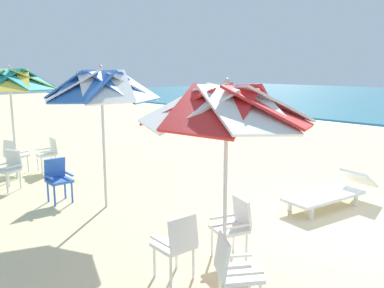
# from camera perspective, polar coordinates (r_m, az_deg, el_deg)

# --- Properties ---
(ground_plane) EXTENTS (80.00, 80.00, 0.00)m
(ground_plane) POSITION_cam_1_polar(r_m,az_deg,el_deg) (7.53, 23.64, -10.79)
(ground_plane) COLOR beige
(beach_umbrella_0) EXTENTS (2.11, 2.11, 2.52)m
(beach_umbrella_0) POSITION_cam_1_polar(r_m,az_deg,el_deg) (4.78, 4.88, 5.12)
(beach_umbrella_0) COLOR silver
(beach_umbrella_0) RESTS_ON ground
(plastic_chair_0) EXTENTS (0.56, 0.58, 0.87)m
(plastic_chair_0) POSITION_cam_1_polar(r_m,az_deg,el_deg) (5.78, 5.86, -11.15)
(plastic_chair_0) COLOR white
(plastic_chair_0) RESTS_ON ground
(plastic_chair_1) EXTENTS (0.50, 0.47, 0.87)m
(plastic_chair_1) POSITION_cam_1_polar(r_m,az_deg,el_deg) (5.19, -2.14, -13.70)
(plastic_chair_1) COLOR white
(plastic_chair_1) RESTS_ON ground
(plastic_chair_2) EXTENTS (0.62, 0.63, 0.87)m
(plastic_chair_2) POSITION_cam_1_polar(r_m,az_deg,el_deg) (4.60, 5.87, -17.12)
(plastic_chair_2) COLOR white
(plastic_chair_2) RESTS_ON ground
(beach_umbrella_1) EXTENTS (2.16, 2.16, 2.69)m
(beach_umbrella_1) POSITION_cam_1_polar(r_m,az_deg,el_deg) (7.66, -12.62, 7.81)
(beach_umbrella_1) COLOR silver
(beach_umbrella_1) RESTS_ON ground
(plastic_chair_3) EXTENTS (0.50, 0.47, 0.87)m
(plastic_chair_3) POSITION_cam_1_polar(r_m,az_deg,el_deg) (8.51, -18.34, -4.47)
(plastic_chair_3) COLOR blue
(plastic_chair_3) RESTS_ON ground
(beach_umbrella_2) EXTENTS (2.26, 2.26, 2.71)m
(beach_umbrella_2) POSITION_cam_1_polar(r_m,az_deg,el_deg) (10.39, -24.28, 8.12)
(beach_umbrella_2) COLOR silver
(beach_umbrella_2) RESTS_ON ground
(plastic_chair_4) EXTENTS (0.54, 0.57, 0.87)m
(plastic_chair_4) POSITION_cam_1_polar(r_m,az_deg,el_deg) (11.18, -23.71, -1.30)
(plastic_chair_4) COLOR white
(plastic_chair_4) RESTS_ON ground
(plastic_chair_5) EXTENTS (0.57, 0.59, 0.87)m
(plastic_chair_5) POSITION_cam_1_polar(r_m,az_deg,el_deg) (9.76, -24.28, -2.98)
(plastic_chair_5) COLOR white
(plastic_chair_5) RESTS_ON ground
(plastic_chair_6) EXTENTS (0.49, 0.52, 0.87)m
(plastic_chair_6) POSITION_cam_1_polar(r_m,az_deg,el_deg) (11.12, -19.50, -1.06)
(plastic_chair_6) COLOR white
(plastic_chair_6) RESTS_ON ground
(sun_lounger_1) EXTENTS (0.99, 2.22, 0.62)m
(sun_lounger_1) POSITION_cam_1_polar(r_m,az_deg,el_deg) (8.29, 18.96, -6.45)
(sun_lounger_1) COLOR white
(sun_lounger_1) RESTS_ON ground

